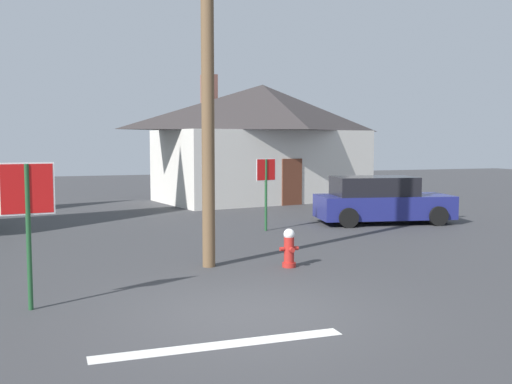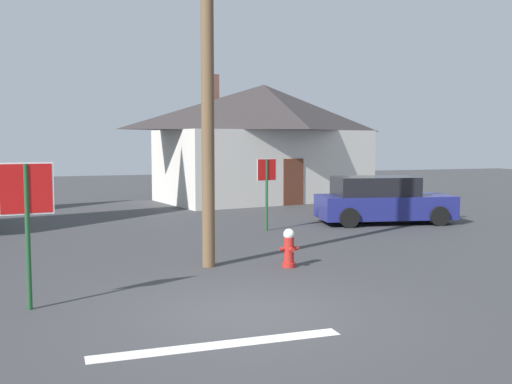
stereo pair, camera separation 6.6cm
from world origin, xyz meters
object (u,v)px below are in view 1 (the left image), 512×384
Objects in this scene: fire_hydrant at (289,248)px; house at (262,141)px; stop_sign_near at (28,204)px; parked_car at (381,201)px; utility_pole at (207,38)px; stop_sign_far at (266,180)px.

house is at bearing 72.34° from fire_hydrant.
stop_sign_near is 13.05m from parked_car.
utility_pole is 15.02m from house.
stop_sign_far is (1.37, 5.17, 1.16)m from fire_hydrant.
stop_sign_far reaches higher than fire_hydrant.
utility_pole is 4.29× the size of stop_sign_far.
utility_pole is at bearing -123.61° from stop_sign_far.
utility_pole is at bearing 158.93° from fire_hydrant.
utility_pole is 6.41m from stop_sign_far.
parked_car is (10.87, 7.14, -0.99)m from stop_sign_near.
fire_hydrant is at bearing -21.07° from utility_pole.
fire_hydrant is 0.18× the size of parked_car.
house is (4.51, 14.16, 2.36)m from fire_hydrant.
utility_pole is at bearing -146.24° from parked_car.
parked_car is (4.25, 0.32, -0.82)m from stop_sign_far.
fire_hydrant is 0.09× the size of utility_pole.
utility_pole is 0.89× the size of house.
parked_car is at bearing 33.30° from stop_sign_near.
house reaches higher than parked_car.
house is at bearing 58.31° from stop_sign_near.
fire_hydrant is 15.05m from house.
house reaches higher than fire_hydrant.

